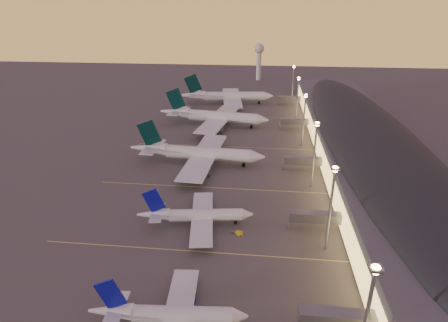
# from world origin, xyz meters

# --- Properties ---
(ground) EXTENTS (700.00, 700.00, 0.00)m
(ground) POSITION_xyz_m (0.00, 0.00, 0.00)
(ground) COLOR #464441
(airliner_narrow_south) EXTENTS (34.35, 30.76, 12.27)m
(airliner_narrow_south) POSITION_xyz_m (-1.35, -31.75, 3.17)
(airliner_narrow_south) COLOR silver
(airliner_narrow_south) RESTS_ON ground
(airliner_narrow_north) EXTENTS (36.36, 32.75, 12.99)m
(airliner_narrow_north) POSITION_xyz_m (-2.93, 8.81, 3.36)
(airliner_narrow_north) COLOR silver
(airliner_narrow_north) RESTS_ON ground
(airliner_wide_near) EXTENTS (59.71, 54.45, 19.11)m
(airliner_wide_near) POSITION_xyz_m (-11.41, 57.55, 4.92)
(airliner_wide_near) COLOR silver
(airliner_wide_near) RESTS_ON ground
(airliner_wide_mid) EXTENTS (64.53, 59.39, 20.67)m
(airliner_wide_mid) POSITION_xyz_m (-11.98, 114.42, 5.32)
(airliner_wide_mid) COLOR silver
(airliner_wide_mid) RESTS_ON ground
(airliner_wide_far) EXTENTS (66.18, 60.80, 21.18)m
(airliner_wide_far) POSITION_xyz_m (-9.70, 165.09, 5.45)
(airliner_wide_far) COLOR silver
(airliner_wide_far) RESTS_ON ground
(terminal_building) EXTENTS (56.35, 255.00, 17.46)m
(terminal_building) POSITION_xyz_m (61.84, 72.47, 8.78)
(terminal_building) COLOR #4C4C51
(terminal_building) RESTS_ON ground
(light_masts) EXTENTS (2.20, 217.20, 25.90)m
(light_masts) POSITION_xyz_m (36.00, 65.00, 17.55)
(light_masts) COLOR gray
(light_masts) RESTS_ON ground
(radar_tower) EXTENTS (9.00, 9.00, 32.50)m
(radar_tower) POSITION_xyz_m (10.00, 260.00, 21.87)
(radar_tower) COLOR silver
(radar_tower) RESTS_ON ground
(lane_markings) EXTENTS (90.00, 180.36, 0.00)m
(lane_markings) POSITION_xyz_m (0.00, 40.00, 0.01)
(lane_markings) COLOR #D8C659
(lane_markings) RESTS_ON ground
(baggage_tug_c) EXTENTS (3.55, 2.31, 0.99)m
(baggage_tug_c) POSITION_xyz_m (10.70, 4.89, 0.45)
(baggage_tug_c) COLOR gold
(baggage_tug_c) RESTS_ON ground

